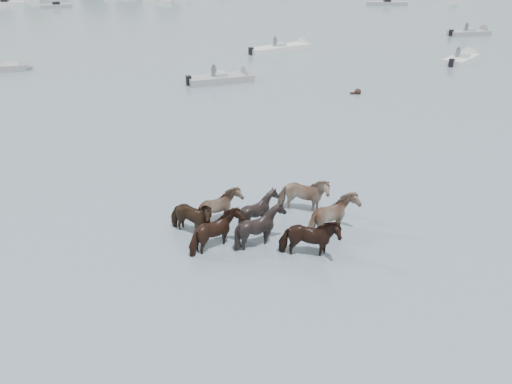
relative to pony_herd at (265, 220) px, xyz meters
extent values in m
plane|color=#4E6270|center=(0.42, -1.51, -0.55)|extent=(400.00, 400.00, 0.00)
imported|color=black|center=(-2.41, 0.50, -0.01)|extent=(2.00, 1.78, 1.57)
imported|color=gray|center=(-1.39, 1.01, -0.04)|extent=(1.91, 1.95, 1.50)
imported|color=black|center=(-0.07, 0.66, -0.04)|extent=(1.65, 1.55, 1.51)
imported|color=#886F5C|center=(1.71, 1.34, 0.02)|extent=(2.12, 1.54, 1.63)
imported|color=black|center=(-1.66, -0.61, -0.02)|extent=(1.96, 2.02, 1.55)
imported|color=black|center=(-0.25, -0.54, 0.02)|extent=(1.90, 1.82, 1.63)
imported|color=black|center=(1.08, -1.55, 0.01)|extent=(2.06, 1.32, 1.61)
imported|color=#847159|center=(2.28, -0.45, 0.03)|extent=(2.11, 2.15, 1.65)
sphere|color=black|center=(9.53, 15.86, -0.43)|extent=(0.44, 0.44, 0.44)
cube|color=black|center=(9.28, 15.86, -0.53)|extent=(0.50, 0.22, 0.18)
cone|color=gray|center=(-12.84, 27.26, -0.35)|extent=(0.99, 1.65, 1.60)
cube|color=gray|center=(1.16, 20.45, -0.35)|extent=(4.65, 2.30, 0.55)
cone|color=gray|center=(3.35, 20.81, -0.35)|extent=(1.15, 1.73, 1.60)
cube|color=#99ADB7|center=(1.16, 20.45, 0.00)|extent=(0.97, 1.24, 0.35)
cube|color=black|center=(-1.04, 20.09, -0.20)|extent=(0.40, 0.40, 0.60)
cylinder|color=#595966|center=(0.76, 20.45, 0.20)|extent=(0.36, 0.36, 0.70)
sphere|color=#595966|center=(0.76, 20.45, 0.65)|extent=(0.24, 0.24, 0.24)
cube|color=silver|center=(7.80, 30.40, -0.35)|extent=(6.21, 3.83, 0.55)
cone|color=silver|center=(10.60, 31.57, -0.35)|extent=(1.45, 1.82, 1.60)
cube|color=#99ADB7|center=(7.80, 30.40, 0.00)|extent=(1.17, 1.34, 0.35)
cube|color=black|center=(5.01, 29.22, -0.20)|extent=(0.46, 0.46, 0.60)
cylinder|color=#595966|center=(7.40, 30.40, 0.20)|extent=(0.36, 0.36, 0.70)
sphere|color=#595966|center=(7.40, 30.40, 0.65)|extent=(0.24, 0.24, 0.24)
cube|color=silver|center=(21.17, 23.00, -0.35)|extent=(4.32, 3.91, 0.55)
cone|color=silver|center=(22.83, 24.33, -0.35)|extent=(1.70, 1.81, 1.60)
cube|color=#99ADB7|center=(21.17, 23.00, 0.00)|extent=(1.33, 1.37, 0.35)
cube|color=black|center=(19.52, 21.66, -0.20)|extent=(0.49, 0.49, 0.60)
cylinder|color=#595966|center=(20.77, 23.00, 0.20)|extent=(0.36, 0.36, 0.70)
sphere|color=#595966|center=(20.77, 23.00, 0.65)|extent=(0.24, 0.24, 0.24)
cube|color=gray|center=(29.18, 34.76, -0.35)|extent=(4.38, 1.86, 0.55)
cone|color=gray|center=(31.32, 34.89, -0.35)|extent=(1.00, 1.65, 1.60)
cube|color=#99ADB7|center=(29.18, 34.76, 0.00)|extent=(0.87, 1.17, 0.35)
cube|color=black|center=(27.04, 34.63, -0.20)|extent=(0.37, 0.37, 0.60)
cylinder|color=#595966|center=(28.78, 34.76, 0.20)|extent=(0.36, 0.36, 0.70)
sphere|color=#595966|center=(28.78, 34.76, 0.65)|extent=(0.24, 0.24, 0.24)
cube|color=silver|center=(-24.87, 72.69, -0.33)|extent=(5.57, 1.53, 0.60)
cube|color=black|center=(-24.87, 72.69, 0.05)|extent=(1.01, 1.01, 0.50)
cube|color=silver|center=(-22.66, 76.07, -0.33)|extent=(4.31, 2.76, 0.60)
cube|color=gray|center=(-16.73, 67.83, -0.33)|extent=(4.54, 2.53, 0.60)
cube|color=black|center=(-16.73, 67.83, 0.05)|extent=(1.22, 1.22, 0.50)
cube|color=silver|center=(-2.06, 71.12, -0.33)|extent=(4.57, 2.81, 0.60)
cube|color=gray|center=(32.14, 61.70, -0.33)|extent=(6.11, 2.82, 0.60)
cube|color=black|center=(32.14, 61.70, 0.05)|extent=(1.20, 1.20, 0.50)
cube|color=silver|center=(44.58, 63.70, -0.33)|extent=(5.39, 2.47, 0.60)
camera|label=1|loc=(-3.09, -14.23, 8.37)|focal=35.32mm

